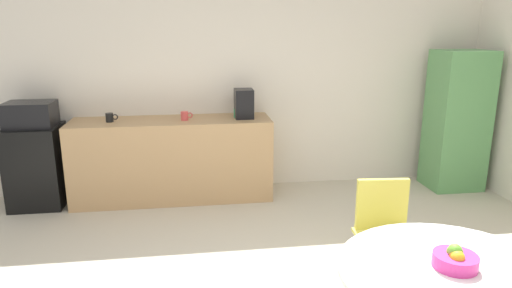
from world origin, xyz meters
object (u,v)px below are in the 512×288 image
at_px(locker_cabinet, 457,121).
at_px(chair_yellow, 385,224).
at_px(coffee_maker, 244,104).
at_px(microwave, 30,114).
at_px(mug_green, 110,118).
at_px(mini_fridge, 37,166).
at_px(fruit_bowl, 455,258).
at_px(mug_white, 238,113).
at_px(mug_red, 185,116).

height_order(locker_cabinet, chair_yellow, locker_cabinet).
height_order(locker_cabinet, coffee_maker, locker_cabinet).
xyz_separation_m(microwave, mug_green, (0.80, -0.02, -0.05)).
xyz_separation_m(mini_fridge, fruit_bowl, (2.95, -3.05, 0.34)).
bearing_deg(mug_green, microwave, 178.60).
bearing_deg(mug_white, mug_red, -173.64).
relative_size(fruit_bowl, coffee_maker, 0.69).
xyz_separation_m(microwave, mug_white, (2.17, 0.03, -0.05)).
distance_m(locker_cabinet, chair_yellow, 2.66).
bearing_deg(mini_fridge, locker_cabinet, -1.21).
height_order(mug_green, coffee_maker, coffee_maker).
distance_m(microwave, fruit_bowl, 4.25).
height_order(microwave, chair_yellow, microwave).
xyz_separation_m(locker_cabinet, mug_green, (-3.94, 0.08, 0.13)).
bearing_deg(microwave, chair_yellow, -34.89).
height_order(mug_white, coffee_maker, coffee_maker).
relative_size(mug_white, coffee_maker, 0.40).
relative_size(microwave, coffee_maker, 1.50).
height_order(mini_fridge, microwave, microwave).
height_order(mini_fridge, coffee_maker, coffee_maker).
relative_size(chair_yellow, mug_green, 6.43).
height_order(mini_fridge, mug_white, mug_white).
xyz_separation_m(fruit_bowl, mug_white, (-0.78, 3.08, 0.18)).
xyz_separation_m(chair_yellow, fruit_bowl, (-0.06, -0.95, 0.25)).
bearing_deg(coffee_maker, mug_white, 156.86).
distance_m(mini_fridge, coffee_maker, 2.32).
bearing_deg(locker_cabinet, chair_yellow, -130.98).
bearing_deg(chair_yellow, mini_fridge, 145.11).
bearing_deg(fruit_bowl, coffee_maker, 103.13).
xyz_separation_m(mug_red, coffee_maker, (0.65, 0.04, 0.11)).
relative_size(microwave, chair_yellow, 0.58).
distance_m(fruit_bowl, coffee_maker, 3.14).
relative_size(locker_cabinet, mug_white, 12.61).
bearing_deg(coffee_maker, chair_yellow, -69.82).
xyz_separation_m(microwave, locker_cabinet, (4.74, -0.10, -0.19)).
bearing_deg(mini_fridge, mug_red, -1.31).
height_order(microwave, locker_cabinet, locker_cabinet).
bearing_deg(mini_fridge, fruit_bowl, -45.95).
bearing_deg(locker_cabinet, coffee_maker, 177.71).
relative_size(fruit_bowl, mug_white, 1.72).
bearing_deg(coffee_maker, fruit_bowl, -76.87).
bearing_deg(mug_green, chair_yellow, -43.26).
bearing_deg(mini_fridge, chair_yellow, -34.89).
xyz_separation_m(mug_green, coffee_maker, (1.44, 0.02, 0.11)).
bearing_deg(chair_yellow, coffee_maker, 110.18).
distance_m(mug_white, mug_green, 1.37).
height_order(locker_cabinet, mug_red, locker_cabinet).
bearing_deg(chair_yellow, mug_red, 124.54).
bearing_deg(locker_cabinet, fruit_bowl, -121.34).
height_order(mini_fridge, mug_green, mug_green).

